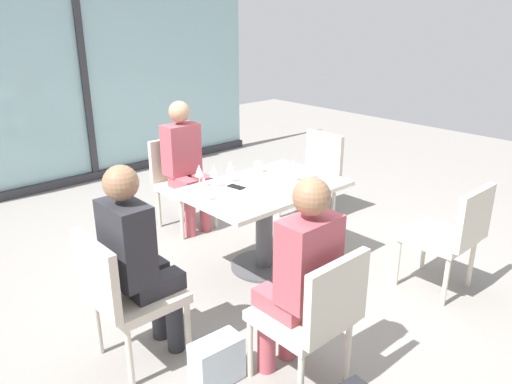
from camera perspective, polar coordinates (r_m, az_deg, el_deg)
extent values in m
plane|color=gray|center=(4.24, 0.92, -8.62)|extent=(12.00, 12.00, 0.00)
cube|color=#90B7BC|center=(6.46, -19.38, 12.94)|extent=(4.92, 0.03, 2.70)
cube|color=#2D2D33|center=(6.44, -19.27, 12.93)|extent=(0.08, 0.06, 2.70)
cube|color=#2D2D33|center=(6.70, -18.00, 1.88)|extent=(4.92, 0.10, 0.10)
cube|color=silver|center=(3.95, 0.98, 0.47)|extent=(1.26, 0.83, 0.04)
cylinder|color=#4C4C51|center=(4.08, 0.95, -4.35)|extent=(0.14, 0.14, 0.69)
cylinder|color=#4C4C51|center=(4.23, 0.92, -8.48)|extent=(0.56, 0.56, 0.02)
cube|color=beige|center=(2.88, 5.08, -14.14)|extent=(0.46, 0.46, 0.06)
cube|color=beige|center=(2.62, 9.34, -11.96)|extent=(0.46, 0.05, 0.42)
cylinder|color=beige|center=(3.24, 4.76, -14.60)|extent=(0.04, 0.04, 0.39)
cylinder|color=beige|center=(3.02, -0.70, -17.58)|extent=(0.04, 0.04, 0.39)
cylinder|color=beige|center=(3.04, 10.53, -17.60)|extent=(0.04, 0.04, 0.39)
cylinder|color=beige|center=(2.80, 5.16, -21.22)|extent=(0.04, 0.04, 0.39)
cube|color=beige|center=(3.13, -13.25, -11.67)|extent=(0.46, 0.46, 0.06)
cube|color=beige|center=(2.92, -17.93, -9.18)|extent=(0.05, 0.46, 0.42)
cylinder|color=beige|center=(3.19, -7.84, -15.41)|extent=(0.04, 0.04, 0.39)
cylinder|color=beige|center=(3.48, -11.72, -12.39)|extent=(0.04, 0.04, 0.39)
cylinder|color=beige|center=(3.03, -14.36, -18.07)|extent=(0.04, 0.04, 0.39)
cylinder|color=beige|center=(3.33, -17.78, -14.58)|extent=(0.04, 0.04, 0.39)
cube|color=beige|center=(4.86, -8.07, 0.50)|extent=(0.46, 0.46, 0.06)
cube|color=beige|center=(4.99, -9.84, 3.81)|extent=(0.46, 0.05, 0.42)
cylinder|color=beige|center=(4.69, -8.54, -3.26)|extent=(0.04, 0.04, 0.39)
cylinder|color=beige|center=(4.90, -4.68, -2.03)|extent=(0.04, 0.04, 0.39)
cylinder|color=beige|center=(5.00, -11.13, -1.88)|extent=(0.04, 0.04, 0.39)
cylinder|color=beige|center=(5.20, -7.40, -0.79)|extent=(0.04, 0.04, 0.39)
cube|color=beige|center=(4.02, 20.24, -4.92)|extent=(0.46, 0.46, 0.06)
cube|color=beige|center=(3.84, 23.93, -2.75)|extent=(0.46, 0.05, 0.42)
cylinder|color=beige|center=(4.36, 18.83, -6.04)|extent=(0.04, 0.04, 0.39)
cylinder|color=beige|center=(4.05, 16.00, -7.85)|extent=(0.04, 0.04, 0.39)
cylinder|color=beige|center=(4.21, 23.57, -7.65)|extent=(0.04, 0.04, 0.39)
cylinder|color=beige|center=(3.89, 21.03, -9.69)|extent=(0.04, 0.04, 0.39)
cube|color=beige|center=(5.07, 5.92, 1.41)|extent=(0.46, 0.46, 0.06)
cube|color=beige|center=(5.18, 7.87, 4.52)|extent=(0.05, 0.46, 0.42)
cylinder|color=beige|center=(5.14, 2.68, -0.91)|extent=(0.04, 0.04, 0.39)
cylinder|color=beige|center=(4.88, 6.00, -2.16)|extent=(0.04, 0.04, 0.39)
cylinder|color=beige|center=(5.41, 5.68, 0.12)|extent=(0.04, 0.04, 0.39)
cylinder|color=beige|center=(5.17, 8.96, -1.00)|extent=(0.04, 0.04, 0.39)
cylinder|color=#B24C56|center=(3.15, 3.69, -15.13)|extent=(0.11, 0.11, 0.45)
cube|color=#B24C56|center=(2.94, 5.18, -11.45)|extent=(0.13, 0.32, 0.11)
cylinder|color=#B24C56|center=(3.04, 1.23, -16.48)|extent=(0.11, 0.11, 0.45)
cube|color=#B24C56|center=(2.83, 2.64, -12.77)|extent=(0.13, 0.32, 0.11)
cube|color=#B24C56|center=(2.66, 6.13, -7.79)|extent=(0.34, 0.20, 0.48)
sphere|color=#936B4C|center=(2.51, 6.43, -0.52)|extent=(0.20, 0.20, 0.20)
cylinder|color=#28282D|center=(3.24, -9.38, -14.25)|extent=(0.11, 0.11, 0.45)
cube|color=#28282D|center=(3.05, -11.21, -10.53)|extent=(0.32, 0.13, 0.11)
cylinder|color=#28282D|center=(3.37, -11.11, -12.89)|extent=(0.11, 0.11, 0.45)
cube|color=#28282D|center=(3.19, -12.93, -9.23)|extent=(0.32, 0.13, 0.11)
cube|color=#28282D|center=(2.93, -14.69, -5.63)|extent=(0.20, 0.34, 0.48)
sphere|color=#936B4C|center=(2.79, -15.34, 1.03)|extent=(0.20, 0.20, 0.20)
cylinder|color=#B24C56|center=(4.75, -7.63, -2.49)|extent=(0.11, 0.11, 0.45)
cube|color=#B24C56|center=(4.73, -8.46, 0.98)|extent=(0.13, 0.32, 0.11)
cylinder|color=#B24C56|center=(4.85, -5.89, -1.95)|extent=(0.11, 0.11, 0.45)
cube|color=#B24C56|center=(4.82, -6.70, 1.46)|extent=(0.13, 0.32, 0.11)
cube|color=#B24C56|center=(4.79, -8.63, 4.93)|extent=(0.34, 0.20, 0.48)
sphere|color=tan|center=(4.71, -8.86, 9.15)|extent=(0.20, 0.20, 0.20)
cylinder|color=silver|center=(4.03, -2.95, 1.20)|extent=(0.06, 0.06, 0.00)
cylinder|color=silver|center=(4.02, -2.97, 1.81)|extent=(0.01, 0.01, 0.08)
cone|color=silver|center=(3.99, -2.99, 3.03)|extent=(0.07, 0.07, 0.09)
cylinder|color=silver|center=(3.92, -4.81, 0.60)|extent=(0.06, 0.06, 0.00)
cylinder|color=silver|center=(3.91, -4.83, 1.22)|extent=(0.01, 0.01, 0.08)
cone|color=silver|center=(3.88, -4.87, 2.48)|extent=(0.07, 0.07, 0.09)
cylinder|color=silver|center=(3.94, -6.51, 0.64)|extent=(0.06, 0.06, 0.00)
cylinder|color=silver|center=(3.93, -6.53, 1.25)|extent=(0.01, 0.01, 0.08)
cone|color=silver|center=(3.90, -6.58, 2.51)|extent=(0.07, 0.07, 0.09)
cylinder|color=silver|center=(3.65, -5.93, -0.99)|extent=(0.06, 0.06, 0.00)
cylinder|color=silver|center=(3.63, -5.96, -0.32)|extent=(0.01, 0.01, 0.08)
cone|color=silver|center=(3.60, -6.01, 1.02)|extent=(0.07, 0.07, 0.09)
cylinder|color=silver|center=(4.06, 4.35, 1.31)|extent=(0.06, 0.06, 0.00)
cylinder|color=silver|center=(4.05, 4.36, 1.92)|extent=(0.01, 0.01, 0.08)
cone|color=silver|center=(4.02, 4.40, 3.14)|extent=(0.07, 0.07, 0.09)
cylinder|color=silver|center=(4.13, 6.07, 1.58)|extent=(0.06, 0.06, 0.00)
cylinder|color=silver|center=(4.12, 6.10, 2.17)|extent=(0.01, 0.01, 0.08)
cone|color=silver|center=(4.09, 6.14, 3.37)|extent=(0.07, 0.07, 0.09)
cylinder|color=white|center=(4.26, 0.28, 2.86)|extent=(0.08, 0.08, 0.09)
cube|color=black|center=(3.91, -2.30, 0.60)|extent=(0.09, 0.15, 0.01)
cube|color=silver|center=(3.02, -4.54, -18.91)|extent=(0.31, 0.18, 0.28)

